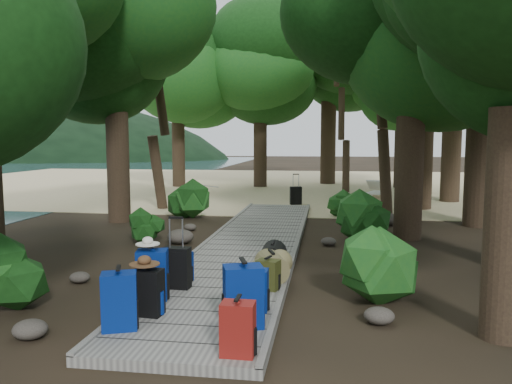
% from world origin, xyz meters
% --- Properties ---
extents(ground, '(120.00, 120.00, 0.00)m').
position_xyz_m(ground, '(0.00, 0.00, 0.00)').
color(ground, '#2E2217').
rests_on(ground, ground).
extents(sand_beach, '(40.00, 22.00, 0.02)m').
position_xyz_m(sand_beach, '(0.00, 16.00, 0.01)').
color(sand_beach, '#CEB88B').
rests_on(sand_beach, ground).
extents(boardwalk, '(2.00, 12.00, 0.12)m').
position_xyz_m(boardwalk, '(0.00, 1.00, 0.06)').
color(boardwalk, gray).
rests_on(boardwalk, ground).
extents(backpack_left_a, '(0.46, 0.39, 0.73)m').
position_xyz_m(backpack_left_a, '(-0.76, -4.23, 0.49)').
color(backpack_left_a, navy).
rests_on(backpack_left_a, boardwalk).
extents(backpack_left_b, '(0.37, 0.28, 0.64)m').
position_xyz_m(backpack_left_b, '(-0.60, -3.73, 0.44)').
color(backpack_left_b, black).
rests_on(backpack_left_b, boardwalk).
extents(backpack_left_c, '(0.46, 0.37, 0.76)m').
position_xyz_m(backpack_left_c, '(-0.76, -3.14, 0.50)').
color(backpack_left_c, navy).
rests_on(backpack_left_c, boardwalk).
extents(backpack_left_d, '(0.37, 0.30, 0.50)m').
position_xyz_m(backpack_left_d, '(-0.63, -2.25, 0.37)').
color(backpack_left_d, navy).
rests_on(backpack_left_d, boardwalk).
extents(backpack_right_a, '(0.34, 0.24, 0.61)m').
position_xyz_m(backpack_right_a, '(0.71, -4.72, 0.42)').
color(backpack_right_a, maroon).
rests_on(backpack_right_a, boardwalk).
extents(backpack_right_b, '(0.52, 0.44, 0.80)m').
position_xyz_m(backpack_right_b, '(0.63, -3.95, 0.52)').
color(backpack_right_b, navy).
rests_on(backpack_right_b, boardwalk).
extents(backpack_right_c, '(0.35, 0.25, 0.59)m').
position_xyz_m(backpack_right_c, '(0.68, -3.38, 0.41)').
color(backpack_right_c, navy).
rests_on(backpack_right_c, boardwalk).
extents(backpack_right_d, '(0.37, 0.31, 0.48)m').
position_xyz_m(backpack_right_d, '(0.74, -2.45, 0.36)').
color(backpack_right_d, '#313614').
rests_on(backpack_right_d, boardwalk).
extents(duffel_right_khaki, '(0.62, 0.75, 0.43)m').
position_xyz_m(duffel_right_khaki, '(0.74, -1.98, 0.33)').
color(duffel_right_khaki, brown).
rests_on(duffel_right_khaki, boardwalk).
extents(duffel_right_black, '(0.44, 0.69, 0.43)m').
position_xyz_m(duffel_right_black, '(0.68, -1.28, 0.33)').
color(duffel_right_black, black).
rests_on(duffel_right_black, boardwalk).
extents(suitcase_on_boardwalk, '(0.40, 0.23, 0.60)m').
position_xyz_m(suitcase_on_boardwalk, '(-0.59, -2.59, 0.42)').
color(suitcase_on_boardwalk, black).
rests_on(suitcase_on_boardwalk, boardwalk).
extents(lone_suitcase_on_sand, '(0.44, 0.32, 0.63)m').
position_xyz_m(lone_suitcase_on_sand, '(0.47, 7.95, 0.33)').
color(lone_suitcase_on_sand, black).
rests_on(lone_suitcase_on_sand, sand_beach).
extents(hat_brown, '(0.37, 0.37, 0.11)m').
position_xyz_m(hat_brown, '(-0.64, -3.74, 0.82)').
color(hat_brown, '#51351E').
rests_on(hat_brown, backpack_left_b).
extents(hat_white, '(0.32, 0.32, 0.11)m').
position_xyz_m(hat_white, '(-0.82, -3.13, 0.93)').
color(hat_white, silver).
rests_on(hat_white, backpack_left_c).
extents(kayak, '(2.01, 3.37, 0.34)m').
position_xyz_m(kayak, '(-3.77, 11.05, 0.19)').
color(kayak, '#B6370F').
rests_on(kayak, sand_beach).
extents(sun_lounger, '(1.30, 2.04, 0.63)m').
position_xyz_m(sun_lounger, '(3.52, 10.63, 0.33)').
color(sun_lounger, silver).
rests_on(sun_lounger, sand_beach).
extents(tree_right_c, '(5.23, 5.23, 9.05)m').
position_xyz_m(tree_right_c, '(3.42, 2.29, 4.52)').
color(tree_right_c, black).
rests_on(tree_right_c, ground).
extents(tree_right_d, '(6.21, 6.21, 11.39)m').
position_xyz_m(tree_right_d, '(5.56, 4.32, 5.70)').
color(tree_right_d, black).
rests_on(tree_right_d, ground).
extents(tree_right_e, '(5.28, 5.28, 9.50)m').
position_xyz_m(tree_right_e, '(4.64, 7.51, 4.75)').
color(tree_right_e, black).
rests_on(tree_right_e, ground).
extents(tree_right_f, '(5.53, 5.53, 9.88)m').
position_xyz_m(tree_right_f, '(6.05, 9.67, 4.94)').
color(tree_right_f, black).
rests_on(tree_right_f, ground).
extents(tree_left_c, '(5.08, 5.08, 8.84)m').
position_xyz_m(tree_left_c, '(-4.20, 3.67, 4.42)').
color(tree_left_c, black).
rests_on(tree_left_c, ground).
extents(tree_back_a, '(5.31, 5.31, 9.20)m').
position_xyz_m(tree_back_a, '(-1.68, 14.49, 4.60)').
color(tree_back_a, black).
rests_on(tree_back_a, ground).
extents(tree_back_b, '(6.23, 6.23, 11.12)m').
position_xyz_m(tree_back_b, '(1.56, 16.65, 5.56)').
color(tree_back_b, black).
rests_on(tree_back_b, ground).
extents(tree_back_c, '(4.78, 4.78, 8.61)m').
position_xyz_m(tree_back_c, '(4.98, 14.91, 4.31)').
color(tree_back_c, black).
rests_on(tree_back_c, ground).
extents(tree_back_d, '(5.27, 5.27, 8.79)m').
position_xyz_m(tree_back_d, '(-5.63, 14.00, 4.39)').
color(tree_back_d, black).
rests_on(tree_back_d, ground).
extents(palm_right_a, '(4.56, 4.56, 7.78)m').
position_xyz_m(palm_right_a, '(3.47, 5.80, 3.89)').
color(palm_right_a, '#134312').
rests_on(palm_right_a, ground).
extents(palm_right_b, '(3.99, 3.99, 7.71)m').
position_xyz_m(palm_right_b, '(5.31, 11.05, 3.85)').
color(palm_right_b, '#134312').
rests_on(palm_right_b, ground).
extents(palm_right_c, '(4.29, 4.29, 6.82)m').
position_xyz_m(palm_right_c, '(2.59, 12.62, 3.41)').
color(palm_right_c, '#134312').
rests_on(palm_right_c, ground).
extents(palm_left_a, '(4.57, 4.57, 7.28)m').
position_xyz_m(palm_left_a, '(-4.10, 6.25, 3.64)').
color(palm_left_a, '#134312').
rests_on(palm_left_a, ground).
extents(rock_left_a, '(0.40, 0.36, 0.22)m').
position_xyz_m(rock_left_a, '(-1.79, -4.37, 0.11)').
color(rock_left_a, '#4C473F').
rests_on(rock_left_a, ground).
extents(rock_left_b, '(0.32, 0.29, 0.18)m').
position_xyz_m(rock_left_b, '(-2.34, -2.16, 0.09)').
color(rock_left_b, '#4C473F').
rests_on(rock_left_b, ground).
extents(rock_left_c, '(0.59, 0.53, 0.32)m').
position_xyz_m(rock_left_c, '(-1.62, 0.99, 0.16)').
color(rock_left_c, '#4C473F').
rests_on(rock_left_c, ground).
extents(rock_left_d, '(0.32, 0.29, 0.17)m').
position_xyz_m(rock_left_d, '(-1.85, 2.58, 0.09)').
color(rock_left_d, '#4C473F').
rests_on(rock_left_d, ground).
extents(rock_right_a, '(0.38, 0.34, 0.21)m').
position_xyz_m(rock_right_a, '(2.24, -3.32, 0.11)').
color(rock_right_a, '#4C473F').
rests_on(rock_right_a, ground).
extents(rock_right_b, '(0.44, 0.39, 0.24)m').
position_xyz_m(rock_right_b, '(2.10, -1.47, 0.12)').
color(rock_right_b, '#4C473F').
rests_on(rock_right_b, ground).
extents(rock_right_c, '(0.33, 0.30, 0.18)m').
position_xyz_m(rock_right_c, '(1.62, 1.27, 0.09)').
color(rock_right_c, '#4C473F').
rests_on(rock_right_c, ground).
extents(rock_right_d, '(0.62, 0.56, 0.34)m').
position_xyz_m(rock_right_d, '(3.17, 4.05, 0.17)').
color(rock_right_d, '#4C473F').
rests_on(rock_right_d, ground).
extents(shrub_left_a, '(1.07, 1.07, 0.97)m').
position_xyz_m(shrub_left_a, '(-2.57, -3.37, 0.48)').
color(shrub_left_a, '#18511C').
rests_on(shrub_left_a, ground).
extents(shrub_left_b, '(0.79, 0.79, 0.71)m').
position_xyz_m(shrub_left_b, '(-2.34, 1.09, 0.35)').
color(shrub_left_b, '#18511C').
rests_on(shrub_left_b, ground).
extents(shrub_left_c, '(1.21, 1.21, 1.09)m').
position_xyz_m(shrub_left_c, '(-2.48, 4.59, 0.54)').
color(shrub_left_c, '#18511C').
rests_on(shrub_left_c, ground).
extents(shrub_right_a, '(1.14, 1.14, 1.03)m').
position_xyz_m(shrub_right_a, '(2.34, -2.59, 0.51)').
color(shrub_right_a, '#18511C').
rests_on(shrub_right_a, ground).
extents(shrub_right_b, '(1.18, 1.18, 1.06)m').
position_xyz_m(shrub_right_b, '(2.42, 1.88, 0.53)').
color(shrub_right_b, '#18511C').
rests_on(shrub_right_b, ground).
extents(shrub_right_c, '(0.77, 0.77, 0.70)m').
position_xyz_m(shrub_right_c, '(1.85, 5.46, 0.35)').
color(shrub_right_c, '#18511C').
rests_on(shrub_right_c, ground).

